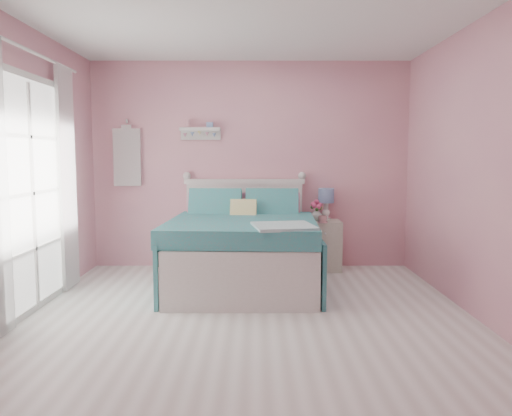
{
  "coord_description": "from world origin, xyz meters",
  "views": [
    {
      "loc": [
        0.07,
        -4.11,
        1.42
      ],
      "look_at": [
        0.07,
        1.2,
        0.86
      ],
      "focal_mm": 35.0,
      "sensor_mm": 36.0,
      "label": 1
    }
  ],
  "objects_px": {
    "nightstand": "(323,245)",
    "teacup": "(323,219)",
    "bed": "(243,250)",
    "table_lamp": "(326,198)",
    "vase": "(316,214)"
  },
  "relations": [
    {
      "from": "bed",
      "to": "vase",
      "type": "bearing_deg",
      "value": 42.4
    },
    {
      "from": "nightstand",
      "to": "bed",
      "type": "bearing_deg",
      "value": -142.66
    },
    {
      "from": "bed",
      "to": "teacup",
      "type": "distance_m",
      "value": 1.14
    },
    {
      "from": "bed",
      "to": "table_lamp",
      "type": "relative_size",
      "value": 5.01
    },
    {
      "from": "nightstand",
      "to": "teacup",
      "type": "bearing_deg",
      "value": -100.04
    },
    {
      "from": "vase",
      "to": "nightstand",
      "type": "bearing_deg",
      "value": 2.22
    },
    {
      "from": "vase",
      "to": "table_lamp",
      "type": "bearing_deg",
      "value": 36.61
    },
    {
      "from": "nightstand",
      "to": "teacup",
      "type": "relative_size",
      "value": 5.91
    },
    {
      "from": "table_lamp",
      "to": "teacup",
      "type": "height_order",
      "value": "table_lamp"
    },
    {
      "from": "table_lamp",
      "to": "vase",
      "type": "xyz_separation_m",
      "value": [
        -0.13,
        -0.1,
        -0.19
      ]
    },
    {
      "from": "bed",
      "to": "teacup",
      "type": "height_order",
      "value": "bed"
    },
    {
      "from": "bed",
      "to": "teacup",
      "type": "relative_size",
      "value": 18.89
    },
    {
      "from": "nightstand",
      "to": "vase",
      "type": "bearing_deg",
      "value": -177.78
    },
    {
      "from": "vase",
      "to": "teacup",
      "type": "height_order",
      "value": "vase"
    },
    {
      "from": "bed",
      "to": "nightstand",
      "type": "distance_m",
      "value": 1.23
    }
  ]
}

